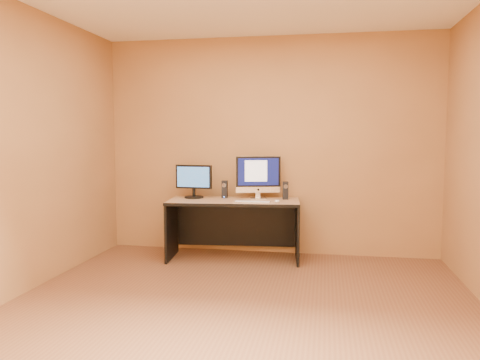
% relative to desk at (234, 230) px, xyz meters
% --- Properties ---
extents(floor, '(4.00, 4.00, 0.00)m').
position_rel_desk_xyz_m(floor, '(0.36, -1.59, -0.34)').
color(floor, brown).
rests_on(floor, ground).
extents(walls, '(4.00, 4.00, 2.60)m').
position_rel_desk_xyz_m(walls, '(0.36, -1.59, 0.96)').
color(walls, '#A67443').
rests_on(walls, ground).
extents(desk, '(1.54, 0.79, 0.69)m').
position_rel_desk_xyz_m(desk, '(0.00, 0.00, 0.00)').
color(desk, tan).
rests_on(desk, ground).
extents(imac, '(0.56, 0.32, 0.51)m').
position_rel_desk_xyz_m(imac, '(0.26, 0.17, 0.60)').
color(imac, silver).
rests_on(imac, desk).
extents(second_monitor, '(0.46, 0.25, 0.39)m').
position_rel_desk_xyz_m(second_monitor, '(-0.50, 0.10, 0.54)').
color(second_monitor, black).
rests_on(second_monitor, desk).
extents(speaker_left, '(0.06, 0.07, 0.20)m').
position_rel_desk_xyz_m(speaker_left, '(-0.14, 0.17, 0.45)').
color(speaker_left, black).
rests_on(speaker_left, desk).
extents(speaker_right, '(0.07, 0.08, 0.20)m').
position_rel_desk_xyz_m(speaker_right, '(0.58, 0.17, 0.45)').
color(speaker_right, black).
rests_on(speaker_right, desk).
extents(keyboard, '(0.40, 0.11, 0.02)m').
position_rel_desk_xyz_m(keyboard, '(0.24, -0.17, 0.35)').
color(keyboard, silver).
rests_on(keyboard, desk).
extents(mouse, '(0.06, 0.10, 0.03)m').
position_rel_desk_xyz_m(mouse, '(0.51, -0.12, 0.36)').
color(mouse, white).
rests_on(mouse, desk).
extents(cable_a, '(0.06, 0.20, 0.01)m').
position_rel_desk_xyz_m(cable_a, '(0.33, 0.29, 0.35)').
color(cable_a, black).
rests_on(cable_a, desk).
extents(cable_b, '(0.03, 0.17, 0.01)m').
position_rel_desk_xyz_m(cable_b, '(0.25, 0.29, 0.35)').
color(cable_b, black).
rests_on(cable_b, desk).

